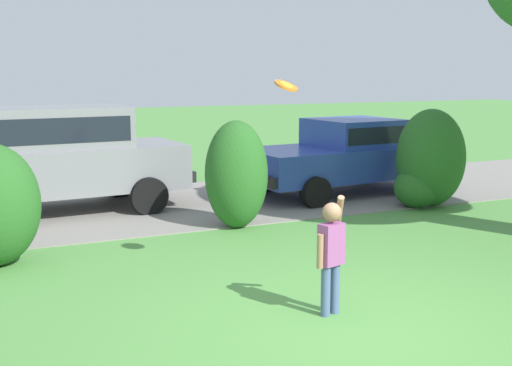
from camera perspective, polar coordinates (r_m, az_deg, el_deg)
The scene contains 8 objects.
ground_plane at distance 6.78m, azimuth 9.28°, elevation -12.50°, with size 80.00×80.00×0.00m, color #518E42.
driveway_strip at distance 12.67m, azimuth -7.66°, elevation -1.91°, with size 28.00×4.40×0.02m, color gray.
shrub_centre_left at distance 10.67m, azimuth -1.72°, elevation 0.74°, with size 1.03×1.02×1.77m.
shrub_centre at distance 12.77m, azimuth 14.77°, elevation 1.73°, with size 1.36×1.33×1.85m.
parked_sedan at distance 13.82m, azimuth 7.74°, elevation 2.57°, with size 4.55×2.41×1.56m.
parked_suv at distance 12.31m, azimuth -16.98°, elevation 2.44°, with size 4.80×2.31×1.92m.
child_thrower at distance 6.91m, azimuth 6.55°, elevation -5.72°, with size 0.42×0.33×1.29m.
frisbee at distance 7.54m, azimuth 2.63°, elevation 8.47°, with size 0.30×0.27×0.18m.
Camera 1 is at (-3.52, -5.20, 2.55)m, focal length 45.97 mm.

